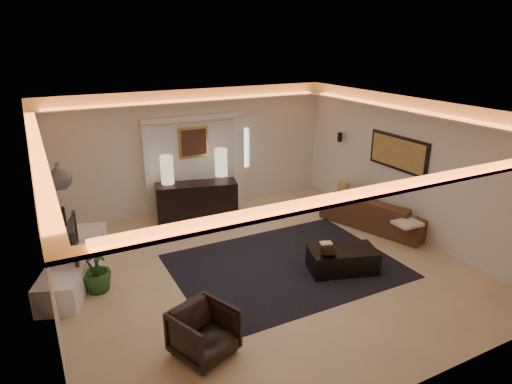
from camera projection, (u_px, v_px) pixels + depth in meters
name	position (u px, v px, depth m)	size (l,w,h in m)	color
floor	(261.00, 266.00, 8.25)	(7.00, 7.00, 0.00)	beige
ceiling	(262.00, 110.00, 7.28)	(7.00, 7.00, 0.00)	white
wall_back	(194.00, 150.00, 10.70)	(7.00, 7.00, 0.00)	silver
wall_front	(412.00, 288.00, 4.84)	(7.00, 7.00, 0.00)	silver
wall_left	(43.00, 231.00, 6.25)	(7.00, 7.00, 0.00)	silver
wall_right	(408.00, 167.00, 9.28)	(7.00, 7.00, 0.00)	silver
cove_soffit	(262.00, 127.00, 7.38)	(7.00, 7.00, 0.04)	silver
daylight_slit	(244.00, 148.00, 11.30)	(0.25, 0.03, 1.00)	white
area_rug	(285.00, 266.00, 8.25)	(4.00, 3.00, 0.01)	black
pilaster_left	(149.00, 171.00, 10.23)	(0.22, 0.20, 2.20)	silver
pilaster_right	(239.00, 159.00, 11.23)	(0.22, 0.20, 2.20)	silver
alcove_header	(194.00, 118.00, 10.35)	(2.52, 0.20, 0.12)	silver
painting_frame	(194.00, 142.00, 10.61)	(0.74, 0.04, 0.74)	tan
painting_canvas	(194.00, 142.00, 10.58)	(0.62, 0.02, 0.62)	#4C2D1E
art_panel_frame	(398.00, 153.00, 9.44)	(0.04, 1.64, 0.74)	black
art_panel_gold	(397.00, 153.00, 9.43)	(0.02, 1.50, 0.62)	tan
wall_sconce	(340.00, 137.00, 11.00)	(0.12, 0.12, 0.22)	black
wall_niche	(41.00, 189.00, 7.38)	(0.10, 0.55, 0.04)	silver
console	(197.00, 202.00, 10.32)	(1.84, 0.57, 0.92)	black
lamp_left	(167.00, 174.00, 10.07)	(0.29, 0.29, 0.65)	beige
lamp_right	(221.00, 166.00, 10.65)	(0.30, 0.30, 0.66)	#F8E0B0
media_ledge	(75.00, 264.00, 7.86)	(0.64, 2.58, 0.48)	white
tv	(68.00, 239.00, 7.60)	(0.14, 1.07, 0.62)	black
figurine	(62.00, 218.00, 8.78)	(0.15, 0.15, 0.40)	black
ginger_jar	(58.00, 176.00, 7.26)	(0.42, 0.42, 0.44)	#3F5465
plant	(96.00, 268.00, 7.33)	(0.48, 0.48, 0.86)	#285223
sofa	(376.00, 211.00, 9.89)	(0.94, 2.42, 0.71)	#4A2C16
throw_blanket	(408.00, 223.00, 8.76)	(0.51, 0.42, 0.06)	white
throw_pillow	(344.00, 188.00, 10.80)	(0.12, 0.39, 0.39)	tan
coffee_table	(342.00, 260.00, 8.03)	(1.20, 0.66, 0.45)	black
bowl	(329.00, 254.00, 7.76)	(0.29, 0.29, 0.07)	black
magazine	(326.00, 244.00, 8.17)	(0.22, 0.16, 0.03)	beige
armchair	(204.00, 332.00, 5.86)	(0.73, 0.76, 0.69)	black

